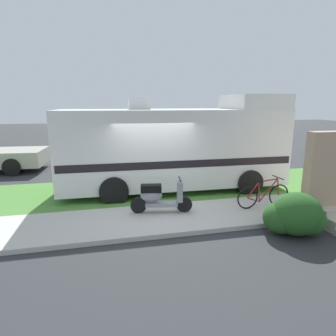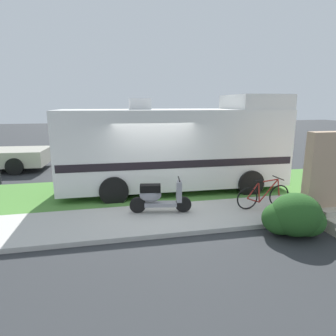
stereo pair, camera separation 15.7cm
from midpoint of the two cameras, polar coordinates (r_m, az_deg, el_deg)
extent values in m
plane|color=#2D3033|center=(8.82, -1.91, -7.54)|extent=(80.00, 80.00, 0.00)
cube|color=beige|center=(7.71, -0.33, -10.17)|extent=(24.00, 2.00, 0.12)
cube|color=#4C8438|center=(10.21, -3.38, -4.45)|extent=(24.00, 3.40, 0.08)
cube|color=silver|center=(10.03, 1.59, 4.33)|extent=(7.78, 2.59, 2.58)
cube|color=silver|center=(10.94, 17.39, 12.56)|extent=(1.85, 2.35, 0.50)
cube|color=black|center=(10.09, 1.58, 2.16)|extent=(7.63, 2.61, 0.24)
cube|color=black|center=(11.43, 20.95, 6.82)|extent=(0.12, 2.07, 0.90)
cube|color=silver|center=(9.74, -5.21, 12.70)|extent=(0.71, 0.61, 0.36)
cylinder|color=black|center=(12.05, 11.57, 0.01)|extent=(0.91, 0.30, 0.90)
cylinder|color=black|center=(10.00, 16.59, -2.91)|extent=(0.91, 0.30, 0.90)
cylinder|color=black|center=(11.17, -10.47, -0.96)|extent=(0.91, 0.30, 0.90)
cylinder|color=black|center=(8.92, -10.33, -4.47)|extent=(0.91, 0.30, 0.90)
cylinder|color=black|center=(7.94, 3.68, -7.31)|extent=(0.45, 0.17, 0.44)
cylinder|color=black|center=(7.91, -5.54, -7.43)|extent=(0.45, 0.17, 0.44)
cube|color=gray|center=(7.89, -0.92, -7.26)|extent=(0.92, 0.42, 0.10)
cube|color=black|center=(7.75, -3.00, -4.08)|extent=(0.60, 0.35, 0.20)
ellipsoid|color=gray|center=(7.81, -2.98, -5.49)|extent=(0.64, 0.39, 0.36)
cube|color=gray|center=(7.81, 2.79, -4.71)|extent=(0.19, 0.34, 0.56)
cylinder|color=black|center=(7.71, 2.82, -2.23)|extent=(0.12, 0.50, 0.04)
sphere|color=white|center=(7.75, 2.81, -3.44)|extent=(0.12, 0.12, 0.12)
torus|color=black|center=(8.96, 21.90, -5.16)|extent=(0.65, 0.07, 0.65)
torus|color=black|center=(8.40, 16.18, -5.91)|extent=(0.65, 0.07, 0.65)
cylinder|color=maroon|center=(8.71, 20.07, -4.31)|extent=(0.59, 0.06, 0.67)
cylinder|color=maroon|center=(8.55, 18.34, -4.68)|extent=(0.10, 0.04, 0.60)
cylinder|color=maroon|center=(8.61, 20.05, -2.44)|extent=(0.62, 0.07, 0.09)
cylinder|color=maroon|center=(8.53, 17.29, -6.23)|extent=(0.41, 0.06, 0.18)
cylinder|color=maroon|center=(8.42, 17.25, -4.33)|extent=(0.36, 0.05, 0.47)
cylinder|color=maroon|center=(8.87, 21.82, -3.65)|extent=(0.12, 0.04, 0.51)
cube|color=black|center=(8.44, 18.32, -2.57)|extent=(0.20, 0.11, 0.06)
cylinder|color=black|center=(8.77, 21.75, -1.86)|extent=(0.05, 0.52, 0.03)
cube|color=#B7B29E|center=(15.06, -28.17, 2.00)|extent=(3.05, 2.28, 0.71)
cylinder|color=black|center=(14.07, -28.13, 0.28)|extent=(0.78, 0.30, 0.76)
cylinder|color=black|center=(15.91, -25.70, 1.82)|extent=(0.78, 0.30, 0.76)
ellipsoid|color=#23511E|center=(7.38, 24.85, -8.49)|extent=(1.20, 1.08, 1.02)
ellipsoid|color=#23511E|center=(7.34, 22.30, -9.35)|extent=(0.90, 0.81, 0.76)
ellipsoid|color=#23511E|center=(7.53, 26.82, -9.50)|extent=(0.84, 0.75, 0.71)
cylinder|color=navy|center=(10.39, 30.43, -4.93)|extent=(0.08, 0.08, 0.20)
cylinder|color=navy|center=(10.36, 30.51, -4.30)|extent=(0.04, 0.04, 0.04)
cylinder|color=black|center=(10.35, 30.52, -4.17)|extent=(0.04, 0.04, 0.01)
camera|label=1|loc=(0.08, -89.49, 0.12)|focal=30.31mm
camera|label=2|loc=(0.08, 90.51, -0.12)|focal=30.31mm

